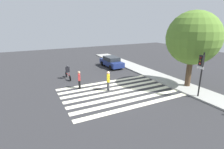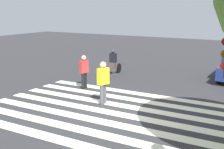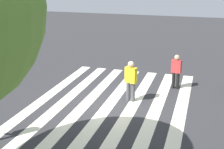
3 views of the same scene
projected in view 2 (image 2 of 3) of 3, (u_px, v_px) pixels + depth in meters
ground_plane at (107, 112)px, 12.33m from camera, size 60.00×60.00×0.00m
crosswalk_stripes at (107, 112)px, 12.32m from camera, size 6.55×10.00×0.01m
pedestrian_adult_yellow_jacket at (103, 80)px, 13.08m from camera, size 0.56×0.38×1.84m
pedestrian_adult_blue_shirt at (84, 70)px, 15.65m from camera, size 0.51×0.32×1.70m
cyclist_near_curb at (113, 61)px, 18.71m from camera, size 2.21×0.41×1.57m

